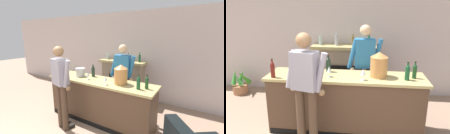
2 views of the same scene
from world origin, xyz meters
TOP-DOWN VIEW (x-y plane):
  - wall_back_panel at (0.00, 3.75)m, footprint 12.00×0.07m
  - bar_counter at (0.14, 1.99)m, footprint 2.65×0.68m
  - fireplace_stone at (-0.03, 3.49)m, footprint 1.48×0.52m
  - potted_plant_corner at (-2.60, 3.27)m, footprint 0.42×0.42m
  - person_customer at (-0.36, 1.32)m, footprint 0.65×0.37m
  - person_bartender at (0.45, 2.55)m, footprint 0.66×0.34m
  - copper_dispenser at (0.68, 2.00)m, footprint 0.29×0.32m
  - ice_bucket_steel at (-0.48, 2.03)m, footprint 0.24×0.24m
  - wine_bottle_cabernet_heavy at (-1.02, 1.75)m, footprint 0.07×0.07m
  - wine_bottle_riesling_slim at (1.12, 1.89)m, footprint 0.07×0.07m
  - wine_bottle_rose_blush at (-0.18, 2.18)m, footprint 0.08×0.08m
  - wine_bottle_port_short at (1.25, 1.99)m, footprint 0.07×0.07m
  - wine_glass_back_row at (0.43, 1.80)m, footprint 0.08×0.08m
  - wine_glass_front_left at (-0.12, 1.90)m, footprint 0.08×0.08m

SIDE VIEW (x-z plane):
  - potted_plant_corner at x=-2.60m, z-range -0.08..0.57m
  - bar_counter at x=0.14m, z-range 0.00..1.01m
  - fireplace_stone at x=-0.03m, z-range -0.14..1.40m
  - person_bartender at x=0.45m, z-range 0.10..1.90m
  - person_customer at x=-0.36m, z-range 0.10..1.91m
  - ice_bucket_steel at x=-0.48m, z-range 1.01..1.21m
  - wine_glass_front_left at x=-0.12m, z-range 1.04..1.21m
  - wine_bottle_port_short at x=1.25m, z-range 0.99..1.27m
  - wine_glass_back_row at x=0.43m, z-range 1.04..1.23m
  - wine_bottle_riesling_slim at x=1.12m, z-range 0.99..1.28m
  - wine_bottle_rose_blush at x=-0.18m, z-range 0.99..1.29m
  - wine_bottle_cabernet_heavy at x=-1.02m, z-range 0.99..1.30m
  - copper_dispenser at x=0.68m, z-range 1.01..1.42m
  - wall_back_panel at x=0.00m, z-range 0.00..2.75m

